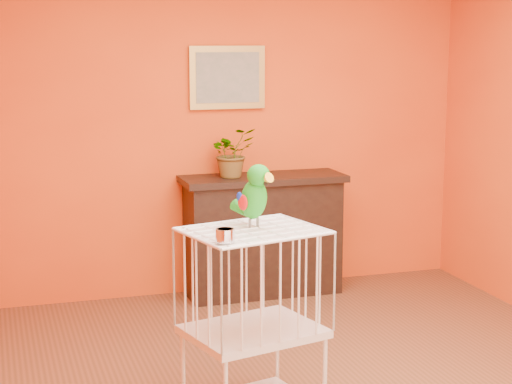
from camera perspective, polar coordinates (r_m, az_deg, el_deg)
name	(u,v)px	position (r m, az deg, el deg)	size (l,w,h in m)	color
room_shell	(335,126)	(4.79, 5.26, 4.42)	(4.50, 4.50, 4.50)	#EB5416
console_cabinet	(263,235)	(6.92, 0.45, -2.88)	(1.32, 0.47, 0.98)	black
potted_plant	(231,158)	(6.76, -1.67, 2.31)	(0.35, 0.39, 0.31)	#26722D
framed_picture	(227,78)	(6.87, -1.92, 7.64)	(0.62, 0.04, 0.50)	#BB9642
birdcage	(253,322)	(4.68, -0.18, -8.65)	(0.80, 0.68, 1.06)	silver
feed_cup	(225,235)	(4.25, -2.07, -2.91)	(0.10, 0.10, 0.07)	silver
parrot	(254,195)	(4.57, -0.13, -0.18)	(0.20, 0.31, 0.35)	#59544C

